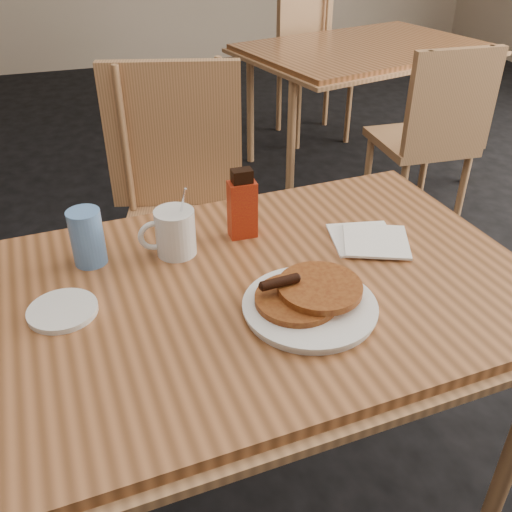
{
  "coord_description": "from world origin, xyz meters",
  "views": [
    {
      "loc": [
        -0.3,
        -0.91,
        1.47
      ],
      "look_at": [
        0.0,
        0.03,
        0.83
      ],
      "focal_mm": 40.0,
      "sensor_mm": 36.0,
      "label": 1
    }
  ],
  "objects_px": {
    "chair_neighbor_far": "(310,45)",
    "chair_neighbor_near": "(434,127)",
    "neighbor_table": "(365,53)",
    "syrup_bottle": "(242,206)",
    "main_table": "(261,297)",
    "blue_tumbler": "(87,237)",
    "chair_main_far": "(183,191)",
    "coffee_mug": "(174,232)",
    "pancake_plate": "(309,302)"
  },
  "relations": [
    {
      "from": "neighbor_table",
      "to": "chair_main_far",
      "type": "relative_size",
      "value": 1.47
    },
    {
      "from": "chair_main_far",
      "to": "chair_neighbor_far",
      "type": "height_order",
      "value": "chair_main_far"
    },
    {
      "from": "chair_main_far",
      "to": "chair_neighbor_near",
      "type": "bearing_deg",
      "value": 33.23
    },
    {
      "from": "main_table",
      "to": "pancake_plate",
      "type": "height_order",
      "value": "pancake_plate"
    },
    {
      "from": "chair_neighbor_near",
      "to": "syrup_bottle",
      "type": "xyz_separation_m",
      "value": [
        -1.22,
        -0.99,
        0.28
      ]
    },
    {
      "from": "chair_main_far",
      "to": "syrup_bottle",
      "type": "bearing_deg",
      "value": -71.3
    },
    {
      "from": "main_table",
      "to": "syrup_bottle",
      "type": "bearing_deg",
      "value": 84.5
    },
    {
      "from": "chair_neighbor_near",
      "to": "syrup_bottle",
      "type": "bearing_deg",
      "value": -137.85
    },
    {
      "from": "pancake_plate",
      "to": "coffee_mug",
      "type": "bearing_deg",
      "value": 126.0
    },
    {
      "from": "blue_tumbler",
      "to": "chair_main_far",
      "type": "bearing_deg",
      "value": 60.57
    },
    {
      "from": "neighbor_table",
      "to": "chair_neighbor_far",
      "type": "bearing_deg",
      "value": 91.31
    },
    {
      "from": "chair_main_far",
      "to": "blue_tumbler",
      "type": "xyz_separation_m",
      "value": [
        -0.33,
        -0.58,
        0.21
      ]
    },
    {
      "from": "coffee_mug",
      "to": "blue_tumbler",
      "type": "relative_size",
      "value": 1.32
    },
    {
      "from": "neighbor_table",
      "to": "chair_main_far",
      "type": "bearing_deg",
      "value": -137.21
    },
    {
      "from": "neighbor_table",
      "to": "coffee_mug",
      "type": "xyz_separation_m",
      "value": [
        -1.41,
        -1.78,
        0.1
      ]
    },
    {
      "from": "chair_neighbor_far",
      "to": "neighbor_table",
      "type": "bearing_deg",
      "value": -105.9
    },
    {
      "from": "neighbor_table",
      "to": "chair_neighbor_far",
      "type": "relative_size",
      "value": 1.5
    },
    {
      "from": "main_table",
      "to": "blue_tumbler",
      "type": "bearing_deg",
      "value": 150.38
    },
    {
      "from": "coffee_mug",
      "to": "pancake_plate",
      "type": "bearing_deg",
      "value": -56.88
    },
    {
      "from": "syrup_bottle",
      "to": "blue_tumbler",
      "type": "height_order",
      "value": "syrup_bottle"
    },
    {
      "from": "chair_main_far",
      "to": "coffee_mug",
      "type": "xyz_separation_m",
      "value": [
        -0.13,
        -0.6,
        0.2
      ]
    },
    {
      "from": "neighbor_table",
      "to": "chair_neighbor_far",
      "type": "xyz_separation_m",
      "value": [
        -0.02,
        0.74,
        -0.11
      ]
    },
    {
      "from": "syrup_bottle",
      "to": "main_table",
      "type": "bearing_deg",
      "value": -95.16
    },
    {
      "from": "chair_main_far",
      "to": "chair_neighbor_near",
      "type": "height_order",
      "value": "chair_main_far"
    },
    {
      "from": "neighbor_table",
      "to": "syrup_bottle",
      "type": "bearing_deg",
      "value": -125.27
    },
    {
      "from": "chair_main_far",
      "to": "chair_neighbor_far",
      "type": "xyz_separation_m",
      "value": [
        1.26,
        1.92,
        -0.01
      ]
    },
    {
      "from": "chair_neighbor_near",
      "to": "pancake_plate",
      "type": "relative_size",
      "value": 3.37
    },
    {
      "from": "chair_neighbor_far",
      "to": "coffee_mug",
      "type": "distance_m",
      "value": 2.89
    },
    {
      "from": "pancake_plate",
      "to": "syrup_bottle",
      "type": "bearing_deg",
      "value": 97.29
    },
    {
      "from": "syrup_bottle",
      "to": "neighbor_table",
      "type": "bearing_deg",
      "value": 55.07
    },
    {
      "from": "chair_neighbor_far",
      "to": "coffee_mug",
      "type": "xyz_separation_m",
      "value": [
        -1.4,
        -2.52,
        0.21
      ]
    },
    {
      "from": "pancake_plate",
      "to": "syrup_bottle",
      "type": "height_order",
      "value": "syrup_bottle"
    },
    {
      "from": "chair_neighbor_near",
      "to": "coffee_mug",
      "type": "xyz_separation_m",
      "value": [
        -1.39,
        -1.02,
        0.26
      ]
    },
    {
      "from": "neighbor_table",
      "to": "chair_neighbor_near",
      "type": "relative_size",
      "value": 1.62
    },
    {
      "from": "chair_neighbor_far",
      "to": "chair_neighbor_near",
      "type": "bearing_deg",
      "value": -107.31
    },
    {
      "from": "chair_neighbor_far",
      "to": "coffee_mug",
      "type": "bearing_deg",
      "value": -136.19
    },
    {
      "from": "chair_main_far",
      "to": "blue_tumbler",
      "type": "height_order",
      "value": "chair_main_far"
    },
    {
      "from": "main_table",
      "to": "coffee_mug",
      "type": "xyz_separation_m",
      "value": [
        -0.15,
        0.17,
        0.1
      ]
    },
    {
      "from": "coffee_mug",
      "to": "blue_tumbler",
      "type": "height_order",
      "value": "coffee_mug"
    },
    {
      "from": "chair_neighbor_far",
      "to": "main_table",
      "type": "bearing_deg",
      "value": -131.96
    },
    {
      "from": "chair_neighbor_near",
      "to": "pancake_plate",
      "type": "height_order",
      "value": "chair_neighbor_near"
    },
    {
      "from": "syrup_bottle",
      "to": "chair_neighbor_near",
      "type": "bearing_deg",
      "value": 39.42
    },
    {
      "from": "pancake_plate",
      "to": "coffee_mug",
      "type": "distance_m",
      "value": 0.37
    },
    {
      "from": "neighbor_table",
      "to": "coffee_mug",
      "type": "bearing_deg",
      "value": -128.41
    },
    {
      "from": "chair_neighbor_far",
      "to": "chair_neighbor_near",
      "type": "height_order",
      "value": "chair_neighbor_far"
    },
    {
      "from": "neighbor_table",
      "to": "chair_neighbor_far",
      "type": "height_order",
      "value": "chair_neighbor_far"
    },
    {
      "from": "coffee_mug",
      "to": "syrup_bottle",
      "type": "distance_m",
      "value": 0.18
    },
    {
      "from": "chair_neighbor_near",
      "to": "blue_tumbler",
      "type": "bearing_deg",
      "value": -144.73
    },
    {
      "from": "chair_main_far",
      "to": "pancake_plate",
      "type": "relative_size",
      "value": 3.72
    },
    {
      "from": "blue_tumbler",
      "to": "chair_neighbor_near",
      "type": "bearing_deg",
      "value": 32.21
    }
  ]
}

